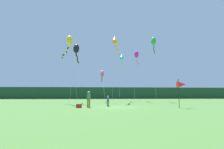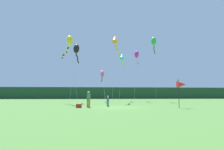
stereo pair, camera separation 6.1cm
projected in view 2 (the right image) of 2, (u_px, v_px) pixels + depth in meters
ground_plane at (117, 107)px, 21.17m from camera, size 120.00×120.00×0.00m
distant_treeline at (102, 93)px, 65.94m from camera, size 108.00×2.85×3.85m
person_adult at (89, 98)px, 20.83m from camera, size 0.38×0.38×1.75m
person_child at (108, 101)px, 22.44m from camera, size 0.27×0.27×1.25m
cooler_box at (79, 106)px, 20.36m from camera, size 0.58×0.34×0.39m
banner_flag_pole at (182, 85)px, 20.06m from camera, size 0.90×0.70×2.96m
kite_green at (154, 42)px, 37.73m from camera, size 2.79×8.61×12.66m
kite_yellow at (69, 42)px, 28.98m from camera, size 3.60×8.87×10.25m
kite_magenta at (137, 55)px, 39.97m from camera, size 2.81×8.28×10.43m
kite_black at (76, 50)px, 31.39m from camera, size 1.03×9.04×9.63m
kite_rainbow at (102, 75)px, 35.78m from camera, size 0.73×7.85×6.02m
kite_cyan at (122, 57)px, 39.75m from camera, size 2.18×8.97×9.91m
kite_orange at (115, 41)px, 31.89m from camera, size 2.19×8.79×11.06m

